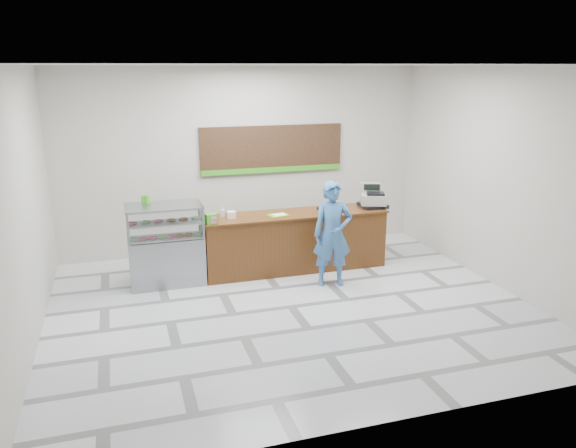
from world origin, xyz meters
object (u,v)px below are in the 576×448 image
object	(u,v)px
display_case	(166,244)
cash_register	(373,198)
customer	(332,234)
sales_counter	(295,241)
serving_tray	(278,215)

from	to	relation	value
display_case	cash_register	size ratio (longest dim) A/B	2.27
display_case	customer	bearing A→B (deg)	-18.35
sales_counter	cash_register	bearing A→B (deg)	0.09
cash_register	sales_counter	bearing A→B (deg)	-159.28
cash_register	customer	distance (m)	1.44
display_case	customer	distance (m)	2.73
display_case	serving_tray	distance (m)	1.93
cash_register	serving_tray	world-z (taller)	cash_register
sales_counter	display_case	xyz separation A→B (m)	(-2.22, -0.00, 0.16)
serving_tray	customer	bearing A→B (deg)	-59.93
serving_tray	customer	distance (m)	1.05
sales_counter	display_case	world-z (taller)	display_case
sales_counter	cash_register	distance (m)	1.63
sales_counter	serving_tray	world-z (taller)	serving_tray
customer	sales_counter	bearing A→B (deg)	125.43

